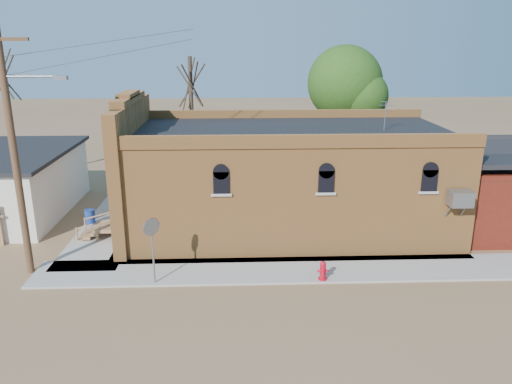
{
  "coord_description": "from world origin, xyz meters",
  "views": [
    {
      "loc": [
        -0.38,
        -16.21,
        8.37
      ],
      "look_at": [
        0.37,
        3.33,
        2.4
      ],
      "focal_mm": 35.0,
      "sensor_mm": 36.0,
      "label": 1
    }
  ],
  "objects_px": {
    "trash_barrel": "(90,217)",
    "stop_sign": "(152,233)",
    "fire_hydrant": "(323,271)",
    "utility_pole": "(15,148)",
    "brick_bar": "(282,179)"
  },
  "relations": [
    {
      "from": "trash_barrel",
      "to": "stop_sign",
      "type": "bearing_deg",
      "value": -56.85
    },
    {
      "from": "fire_hydrant",
      "to": "stop_sign",
      "type": "distance_m",
      "value": 6.22
    },
    {
      "from": "utility_pole",
      "to": "fire_hydrant",
      "type": "height_order",
      "value": "utility_pole"
    },
    {
      "from": "utility_pole",
      "to": "stop_sign",
      "type": "relative_size",
      "value": 3.67
    },
    {
      "from": "utility_pole",
      "to": "trash_barrel",
      "type": "bearing_deg",
      "value": 80.05
    },
    {
      "from": "utility_pole",
      "to": "trash_barrel",
      "type": "height_order",
      "value": "utility_pole"
    },
    {
      "from": "brick_bar",
      "to": "fire_hydrant",
      "type": "xyz_separation_m",
      "value": [
        1.01,
        -5.5,
        -1.91
      ]
    },
    {
      "from": "utility_pole",
      "to": "stop_sign",
      "type": "height_order",
      "value": "utility_pole"
    },
    {
      "from": "stop_sign",
      "to": "trash_barrel",
      "type": "bearing_deg",
      "value": 105.93
    },
    {
      "from": "brick_bar",
      "to": "utility_pole",
      "type": "xyz_separation_m",
      "value": [
        -9.79,
        -4.29,
        2.43
      ]
    },
    {
      "from": "fire_hydrant",
      "to": "stop_sign",
      "type": "bearing_deg",
      "value": -156.44
    },
    {
      "from": "brick_bar",
      "to": "trash_barrel",
      "type": "relative_size",
      "value": 22.79
    },
    {
      "from": "brick_bar",
      "to": "stop_sign",
      "type": "xyz_separation_m",
      "value": [
        -5.01,
        -5.49,
        -0.37
      ]
    },
    {
      "from": "fire_hydrant",
      "to": "stop_sign",
      "type": "height_order",
      "value": "stop_sign"
    },
    {
      "from": "brick_bar",
      "to": "utility_pole",
      "type": "bearing_deg",
      "value": -156.31
    }
  ]
}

